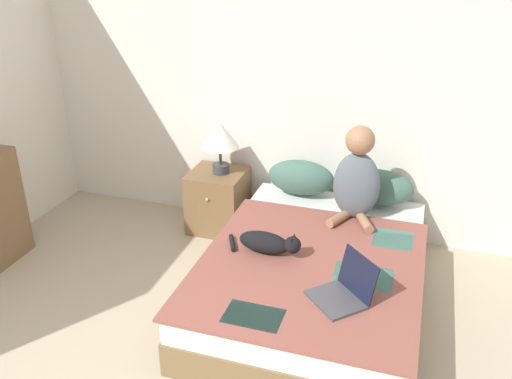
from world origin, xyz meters
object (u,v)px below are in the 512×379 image
at_px(bed, 314,276).
at_px(table_lamp, 220,137).
at_px(cat_tabby, 269,243).
at_px(person_sitting, 357,178).
at_px(nightstand, 218,200).
at_px(pillow_near, 301,177).
at_px(pillow_far, 378,187).
at_px(laptop_open, 343,291).

relative_size(bed, table_lamp, 4.44).
relative_size(cat_tabby, table_lamp, 1.21).
height_order(person_sitting, table_lamp, person_sitting).
height_order(bed, nightstand, nightstand).
bearing_deg(bed, table_lamp, 141.54).
bearing_deg(pillow_near, pillow_far, 0.00).
height_order(pillow_near, person_sitting, person_sitting).
bearing_deg(cat_tabby, bed, 27.44).
relative_size(bed, pillow_near, 3.66).
bearing_deg(person_sitting, pillow_near, 149.53).
xyz_separation_m(bed, pillow_far, (0.32, 0.86, 0.36)).
bearing_deg(nightstand, cat_tabby, -51.30).
bearing_deg(bed, nightstand, 142.63).
relative_size(laptop_open, nightstand, 0.81).
bearing_deg(cat_tabby, pillow_near, 95.56).
height_order(pillow_far, table_lamp, table_lamp).
distance_m(bed, pillow_near, 0.99).
xyz_separation_m(pillow_near, table_lamp, (-0.69, -0.06, 0.31)).
relative_size(nightstand, table_lamp, 1.17).
relative_size(laptop_open, table_lamp, 0.96).
xyz_separation_m(pillow_near, nightstand, (-0.73, -0.07, -0.29)).
relative_size(pillow_near, person_sitting, 0.76).
height_order(pillow_near, table_lamp, table_lamp).
bearing_deg(pillow_near, person_sitting, -30.47).
bearing_deg(table_lamp, nightstand, -172.13).
height_order(cat_tabby, table_lamp, table_lamp).
bearing_deg(table_lamp, person_sitting, -10.93).
bearing_deg(person_sitting, pillow_far, 63.87).
bearing_deg(bed, laptop_open, -61.03).
bearing_deg(laptop_open, cat_tabby, -167.19).
relative_size(person_sitting, laptop_open, 1.67).
bearing_deg(pillow_far, nightstand, -177.22).
relative_size(person_sitting, cat_tabby, 1.32).
height_order(pillow_near, cat_tabby, pillow_near).
xyz_separation_m(pillow_near, laptop_open, (0.59, -1.35, -0.09)).
xyz_separation_m(person_sitting, laptop_open, (0.10, -1.06, -0.27)).
xyz_separation_m(pillow_far, cat_tabby, (-0.62, -0.99, -0.07)).
bearing_deg(pillow_near, cat_tabby, -89.13).
height_order(cat_tabby, nightstand, cat_tabby).
xyz_separation_m(laptop_open, nightstand, (-1.32, 1.29, -0.20)).
bearing_deg(pillow_near, table_lamp, -174.93).
bearing_deg(bed, pillow_near, 110.24).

